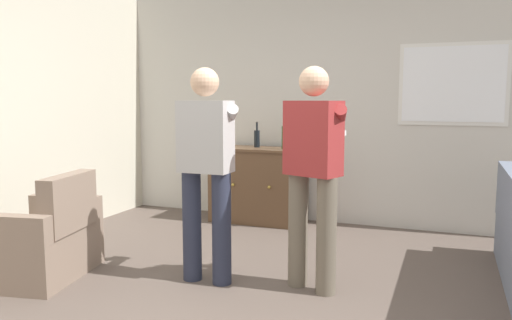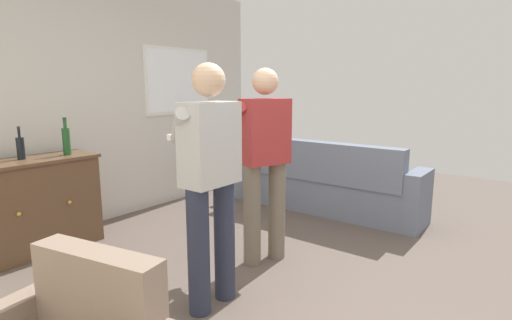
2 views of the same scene
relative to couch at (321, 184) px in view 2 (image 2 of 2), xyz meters
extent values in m
plane|color=brown|center=(-1.95, -0.79, -0.33)|extent=(10.40, 10.40, 0.00)
cube|color=beige|center=(-1.95, 1.87, 1.07)|extent=(5.20, 0.12, 2.80)
cube|color=silver|center=(-0.66, 1.80, 1.26)|extent=(1.09, 0.02, 0.87)
cube|color=white|center=(-0.66, 1.80, 1.26)|extent=(1.01, 0.03, 0.79)
cube|color=slate|center=(0.05, 0.00, -0.12)|extent=(0.55, 2.13, 0.42)
cube|color=slate|center=(-0.16, 0.00, 0.32)|extent=(0.18, 2.13, 0.47)
cube|color=slate|center=(0.05, 1.15, -0.01)|extent=(0.55, 0.18, 0.64)
cube|color=slate|center=(0.05, -1.15, -0.01)|extent=(0.55, 0.18, 0.64)
cube|color=beige|center=(-0.03, 0.00, 0.27)|extent=(0.21, 0.42, 0.36)
cube|color=#7F6B5B|center=(-3.46, -0.79, 0.29)|extent=(0.26, 0.66, 0.45)
cube|color=brown|center=(-2.74, 1.51, 0.09)|extent=(1.10, 0.44, 0.85)
cube|color=brown|center=(-2.74, 1.51, 0.53)|extent=(1.14, 0.48, 0.03)
sphere|color=#B79338|center=(-2.96, 1.27, 0.13)|extent=(0.04, 0.04, 0.04)
sphere|color=#B79338|center=(-2.52, 1.27, 0.13)|extent=(0.04, 0.04, 0.04)
cylinder|color=#1E4C23|center=(-2.40, 1.46, 0.67)|extent=(0.07, 0.07, 0.26)
cylinder|color=#1E4C23|center=(-2.40, 1.46, 0.85)|extent=(0.03, 0.03, 0.09)
cylinder|color=#262626|center=(-2.40, 1.46, 0.90)|extent=(0.04, 0.04, 0.02)
cylinder|color=black|center=(-2.77, 1.56, 0.64)|extent=(0.07, 0.07, 0.20)
cylinder|color=black|center=(-2.77, 1.56, 0.79)|extent=(0.02, 0.02, 0.08)
cylinder|color=#262626|center=(-2.77, 1.56, 0.84)|extent=(0.03, 0.03, 0.02)
cylinder|color=#282D42|center=(-2.54, -0.45, 0.11)|extent=(0.15, 0.15, 0.88)
cylinder|color=#282D42|center=(-2.28, -0.45, 0.11)|extent=(0.15, 0.15, 0.88)
cube|color=#B7B7B7|center=(-2.41, -0.45, 0.82)|extent=(0.40, 0.22, 0.55)
sphere|color=#D8AD8C|center=(-2.41, -0.45, 1.24)|extent=(0.22, 0.22, 0.22)
cylinder|color=#B7B7B7|center=(-2.53, -0.29, 0.93)|extent=(0.33, 0.41, 0.29)
cylinder|color=#B7B7B7|center=(-2.30, -0.29, 0.93)|extent=(0.33, 0.41, 0.29)
cube|color=white|center=(-2.41, -0.13, 0.85)|extent=(0.15, 0.04, 0.04)
cylinder|color=#6B6051|center=(-1.72, -0.27, 0.11)|extent=(0.15, 0.15, 0.88)
cylinder|color=#6B6051|center=(-1.48, -0.36, 0.11)|extent=(0.15, 0.15, 0.88)
cube|color=#9E2D2D|center=(-1.60, -0.31, 0.82)|extent=(0.45, 0.34, 0.55)
sphere|color=#D8AD8C|center=(-1.60, -0.31, 1.24)|extent=(0.22, 0.22, 0.22)
cylinder|color=#9E2D2D|center=(-1.65, -0.12, 0.93)|extent=(0.41, 0.32, 0.29)
cylinder|color=#9E2D2D|center=(-1.44, -0.20, 0.93)|extent=(0.21, 0.44, 0.29)
cube|color=white|center=(-1.49, -0.01, 0.85)|extent=(0.15, 0.09, 0.04)
camera|label=1|loc=(-0.66, -3.87, 1.11)|focal=35.00mm
camera|label=2|loc=(-4.30, -2.28, 1.19)|focal=28.00mm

